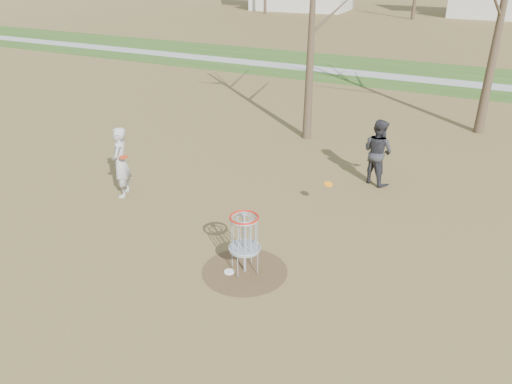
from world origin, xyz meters
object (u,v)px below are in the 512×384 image
player_standing (120,162)px  player_throwing (378,152)px  disc_golf_basket (244,234)px  disc_grounded (229,272)px

player_standing → player_throwing: player_standing is taller
player_standing → disc_golf_basket: player_standing is taller
player_standing → disc_golf_basket: 5.02m
player_throwing → disc_golf_basket: 5.84m
player_standing → disc_grounded: player_standing is taller
player_standing → player_throwing: (5.94, 3.97, -0.02)m
disc_grounded → player_throwing: bearing=75.7°
player_throwing → disc_golf_basket: bearing=102.8°
disc_grounded → disc_golf_basket: (0.27, 0.19, 0.89)m
player_throwing → disc_golf_basket: player_throwing is taller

